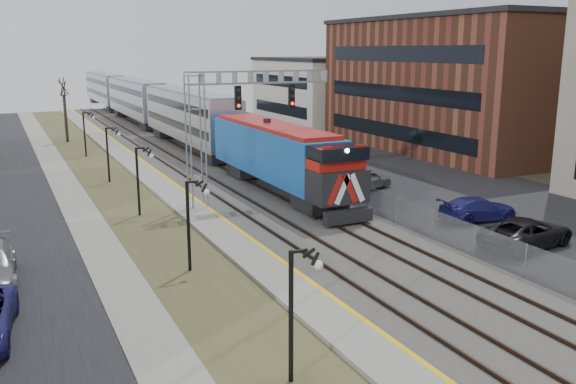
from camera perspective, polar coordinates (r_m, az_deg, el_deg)
sidewalk at (r=42.44m, az=-19.66°, el=-0.28°), size 2.00×120.00×0.08m
grass_median at (r=42.82m, az=-15.68°, el=0.10°), size 4.00×120.00×0.06m
platform at (r=43.39m, az=-11.79°, el=0.60°), size 2.00×120.00×0.24m
ballast_bed at (r=44.80m, az=-5.58°, el=1.19°), size 8.00×120.00×0.20m
parking_lot at (r=50.10m, az=7.42°, el=2.32°), size 16.00×120.00×0.04m
platform_edge at (r=43.57m, az=-10.68°, el=0.87°), size 0.24×120.00×0.01m
track_near at (r=44.14m, az=-8.02°, el=1.17°), size 1.58×120.00×0.15m
track_far at (r=45.28m, az=-3.80°, el=1.58°), size 1.58×120.00×0.15m
train at (r=73.39m, az=-12.68°, el=7.82°), size 3.00×85.85×5.33m
signal_gantry at (r=36.49m, az=-6.09°, el=7.18°), size 9.00×1.07×8.15m
lampposts at (r=26.50m, az=-9.48°, el=-3.11°), size 0.14×62.14×4.00m
fence at (r=46.23m, az=-0.70°, el=2.51°), size 0.04×120.00×1.60m
buildings_east at (r=55.51m, az=22.24°, el=9.06°), size 16.00×76.00×15.00m
car_lot_c at (r=31.59m, az=21.44°, el=-3.61°), size 5.56×3.30×1.45m
car_lot_d at (r=35.57m, az=17.34°, el=-1.58°), size 4.71×2.22×1.33m
car_lot_e at (r=41.85m, az=7.33°, el=1.11°), size 4.35×2.80×1.38m
car_lot_f at (r=58.20m, az=-0.37°, el=4.60°), size 4.22×1.68×1.37m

